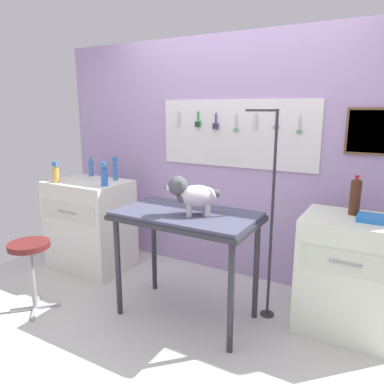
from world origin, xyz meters
name	(u,v)px	position (x,y,z in m)	size (l,w,h in m)	color
ground	(161,339)	(0.00, 0.00, -0.02)	(4.40, 4.00, 0.04)	silver
rear_wall_panel	(235,159)	(0.01, 1.28, 1.16)	(4.00, 0.11, 2.30)	#B296CA
grooming_table	(186,223)	(0.02, 0.34, 0.78)	(1.09, 0.61, 0.86)	#2D2D33
grooming_arm	(270,225)	(0.57, 0.67, 0.76)	(0.30, 0.11, 1.63)	#2D2D33
dog	(192,194)	(0.09, 0.30, 1.02)	(0.38, 0.30, 0.29)	silver
counter_left	(90,224)	(-1.33, 0.67, 0.46)	(0.80, 0.58, 0.92)	silver
cabinet_right	(348,275)	(1.14, 0.78, 0.44)	(0.68, 0.54, 0.87)	silver
stool	(30,256)	(-1.12, -0.21, 0.48)	(0.32, 0.32, 0.59)	#9E9EA3
conditioner_bottle	(91,168)	(-1.49, 0.89, 1.00)	(0.05, 0.05, 0.21)	#3870BA
pump_bottle_white	(115,170)	(-1.11, 0.84, 1.02)	(0.05, 0.05, 0.24)	#3372BE
shampoo_bottle	(56,174)	(-1.54, 0.46, 1.01)	(0.06, 0.06, 0.21)	gold
spray_bottle_tall	(104,176)	(-1.01, 0.57, 1.02)	(0.07, 0.07, 0.23)	blue
soda_bottle	(355,196)	(1.13, 0.87, 1.01)	(0.08, 0.08, 0.29)	#4C2817
supply_tray	(376,219)	(1.28, 0.76, 0.89)	(0.24, 0.18, 0.04)	blue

